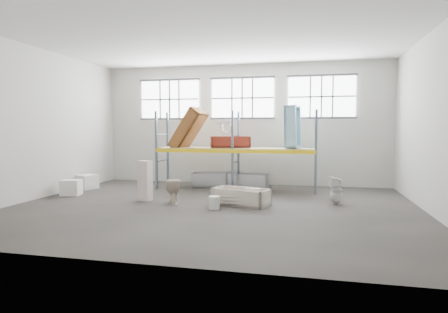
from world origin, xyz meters
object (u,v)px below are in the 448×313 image
(toilet_beige, at_px, (173,191))
(blue_tub_upright, at_px, (293,127))
(rust_tub_flat, at_px, (230,142))
(steel_tub_left, at_px, (211,179))
(bathtub_beige, at_px, (241,197))
(cistern_tall, at_px, (145,181))
(bucket, at_px, (214,203))
(toilet_white, at_px, (336,190))
(carton_near, at_px, (71,187))
(steel_tub_right, at_px, (248,181))

(toilet_beige, xyz_separation_m, blue_tub_upright, (3.50, 3.23, 2.01))
(rust_tub_flat, bearing_deg, steel_tub_left, 155.79)
(bathtub_beige, xyz_separation_m, steel_tub_left, (-1.87, 3.47, 0.03))
(bathtub_beige, height_order, cistern_tall, cistern_tall)
(bathtub_beige, bearing_deg, bucket, -111.80)
(toilet_beige, height_order, bucket, toilet_beige)
(cistern_tall, distance_m, steel_tub_left, 3.75)
(toilet_white, bearing_deg, steel_tub_left, -135.12)
(carton_near, bearing_deg, rust_tub_flat, 27.94)
(cistern_tall, distance_m, steel_tub_right, 4.37)
(bucket, bearing_deg, steel_tub_left, 106.04)
(toilet_beige, bearing_deg, rust_tub_flat, -127.40)
(bathtub_beige, distance_m, toilet_white, 2.95)
(toilet_white, distance_m, steel_tub_left, 5.47)
(cistern_tall, relative_size, toilet_white, 1.51)
(bathtub_beige, height_order, bucket, bathtub_beige)
(steel_tub_left, relative_size, carton_near, 2.39)
(blue_tub_upright, bearing_deg, bathtub_beige, -115.01)
(cistern_tall, bearing_deg, blue_tub_upright, 49.13)
(carton_near, bearing_deg, blue_tub_upright, 19.32)
(blue_tub_upright, bearing_deg, steel_tub_left, 171.59)
(toilet_white, bearing_deg, blue_tub_upright, -162.16)
(bucket, distance_m, carton_near, 5.59)
(bathtub_beige, height_order, carton_near, carton_near)
(steel_tub_left, relative_size, blue_tub_upright, 0.97)
(steel_tub_right, height_order, rust_tub_flat, rust_tub_flat)
(cistern_tall, relative_size, rust_tub_flat, 0.86)
(steel_tub_right, xyz_separation_m, rust_tub_flat, (-0.67, -0.20, 1.53))
(bathtub_beige, relative_size, toilet_white, 1.99)
(toilet_white, height_order, blue_tub_upright, blue_tub_upright)
(steel_tub_right, height_order, bucket, steel_tub_right)
(cistern_tall, height_order, steel_tub_right, cistern_tall)
(blue_tub_upright, xyz_separation_m, bucket, (-2.04, -3.80, -2.21))
(cistern_tall, height_order, toilet_white, cistern_tall)
(toilet_beige, relative_size, bucket, 2.09)
(blue_tub_upright, bearing_deg, carton_near, -160.68)
(toilet_beige, bearing_deg, steel_tub_left, -112.41)
(toilet_white, height_order, steel_tub_right, toilet_white)
(steel_tub_right, height_order, blue_tub_upright, blue_tub_upright)
(cistern_tall, relative_size, steel_tub_left, 0.86)
(bathtub_beige, xyz_separation_m, cistern_tall, (-3.14, -0.04, 0.40))
(steel_tub_right, xyz_separation_m, bucket, (-0.33, -4.08, -0.10))
(steel_tub_left, xyz_separation_m, carton_near, (-4.24, -3.11, -0.01))
(rust_tub_flat, height_order, blue_tub_upright, blue_tub_upright)
(bucket, bearing_deg, toilet_white, 23.67)
(bathtub_beige, relative_size, cistern_tall, 1.32)
(bathtub_beige, relative_size, bucket, 4.59)
(bucket, bearing_deg, carton_near, 167.96)
(bathtub_beige, xyz_separation_m, carton_near, (-6.11, 0.36, 0.02))
(toilet_beige, relative_size, toilet_white, 0.91)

